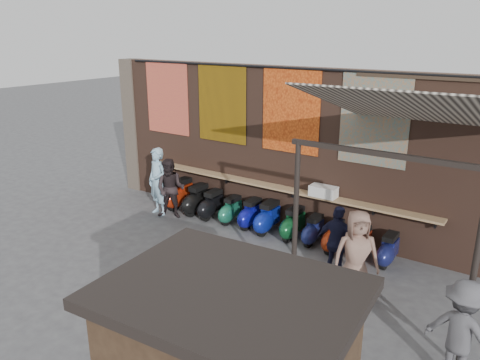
{
  "coord_description": "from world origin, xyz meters",
  "views": [
    {
      "loc": [
        5.47,
        -7.23,
        4.8
      ],
      "look_at": [
        -0.27,
        1.2,
        1.53
      ],
      "focal_mm": 35.0,
      "sensor_mm": 36.0,
      "label": 1
    }
  ],
  "objects_px": {
    "diner_right": "(171,189)",
    "shopper_tan": "(356,255)",
    "shelf_box": "(323,191)",
    "scooter_stool_2": "(212,205)",
    "scooter_stool_7": "(313,231)",
    "diner_left": "(158,182)",
    "shopper_grey": "(461,333)",
    "scooter_stool_0": "(180,194)",
    "scooter_stool_6": "(293,224)",
    "scooter_stool_10": "(388,250)",
    "scooter_stool_9": "(361,243)",
    "scooter_stool_5": "(268,218)",
    "scooter_stool_3": "(231,210)",
    "scooter_stool_4": "(251,214)",
    "scooter_stool_1": "(197,200)",
    "scooter_stool_8": "(334,237)",
    "shopper_navy": "(338,243)"
  },
  "relations": [
    {
      "from": "scooter_stool_4",
      "to": "scooter_stool_9",
      "type": "relative_size",
      "value": 1.07
    },
    {
      "from": "shelf_box",
      "to": "scooter_stool_1",
      "type": "xyz_separation_m",
      "value": [
        -3.55,
        -0.31,
        -0.85
      ]
    },
    {
      "from": "shelf_box",
      "to": "scooter_stool_2",
      "type": "xyz_separation_m",
      "value": [
        -3.02,
        -0.34,
        -0.88
      ]
    },
    {
      "from": "scooter_stool_3",
      "to": "shopper_grey",
      "type": "height_order",
      "value": "shopper_grey"
    },
    {
      "from": "shopper_grey",
      "to": "shopper_tan",
      "type": "relative_size",
      "value": 0.91
    },
    {
      "from": "shopper_grey",
      "to": "diner_right",
      "type": "bearing_deg",
      "value": -4.99
    },
    {
      "from": "shelf_box",
      "to": "scooter_stool_2",
      "type": "height_order",
      "value": "shelf_box"
    },
    {
      "from": "scooter_stool_10",
      "to": "scooter_stool_9",
      "type": "bearing_deg",
      "value": 176.55
    },
    {
      "from": "shelf_box",
      "to": "scooter_stool_1",
      "type": "relative_size",
      "value": 0.75
    },
    {
      "from": "scooter_stool_0",
      "to": "shopper_navy",
      "type": "relative_size",
      "value": 0.57
    },
    {
      "from": "scooter_stool_9",
      "to": "shopper_tan",
      "type": "relative_size",
      "value": 0.41
    },
    {
      "from": "scooter_stool_10",
      "to": "shopper_tan",
      "type": "relative_size",
      "value": 0.42
    },
    {
      "from": "scooter_stool_4",
      "to": "shopper_tan",
      "type": "height_order",
      "value": "shopper_tan"
    },
    {
      "from": "scooter_stool_6",
      "to": "scooter_stool_4",
      "type": "bearing_deg",
      "value": -179.54
    },
    {
      "from": "scooter_stool_0",
      "to": "scooter_stool_6",
      "type": "height_order",
      "value": "scooter_stool_0"
    },
    {
      "from": "scooter_stool_9",
      "to": "scooter_stool_10",
      "type": "xyz_separation_m",
      "value": [
        0.62,
        -0.04,
        0.0
      ]
    },
    {
      "from": "scooter_stool_10",
      "to": "diner_left",
      "type": "relative_size",
      "value": 0.39
    },
    {
      "from": "scooter_stool_4",
      "to": "diner_left",
      "type": "height_order",
      "value": "diner_left"
    },
    {
      "from": "scooter_stool_1",
      "to": "scooter_stool_4",
      "type": "xyz_separation_m",
      "value": [
        1.73,
        0.04,
        -0.03
      ]
    },
    {
      "from": "scooter_stool_4",
      "to": "shopper_tan",
      "type": "xyz_separation_m",
      "value": [
        3.37,
        -1.66,
        0.5
      ]
    },
    {
      "from": "diner_right",
      "to": "shopper_navy",
      "type": "height_order",
      "value": "diner_right"
    },
    {
      "from": "scooter_stool_3",
      "to": "shopper_grey",
      "type": "xyz_separation_m",
      "value": [
        5.99,
        -2.92,
        0.45
      ]
    },
    {
      "from": "scooter_stool_5",
      "to": "diner_right",
      "type": "bearing_deg",
      "value": -167.48
    },
    {
      "from": "scooter_stool_9",
      "to": "scooter_stool_10",
      "type": "height_order",
      "value": "scooter_stool_10"
    },
    {
      "from": "scooter_stool_6",
      "to": "shopper_navy",
      "type": "distance_m",
      "value": 2.01
    },
    {
      "from": "scooter_stool_8",
      "to": "scooter_stool_10",
      "type": "relative_size",
      "value": 1.01
    },
    {
      "from": "scooter_stool_8",
      "to": "shopper_navy",
      "type": "distance_m",
      "value": 1.28
    },
    {
      "from": "scooter_stool_0",
      "to": "shelf_box",
      "type": "bearing_deg",
      "value": 3.41
    },
    {
      "from": "scooter_stool_2",
      "to": "scooter_stool_8",
      "type": "xyz_separation_m",
      "value": [
        3.48,
        0.01,
        -0.02
      ]
    },
    {
      "from": "scooter_stool_2",
      "to": "scooter_stool_5",
      "type": "height_order",
      "value": "scooter_stool_5"
    },
    {
      "from": "scooter_stool_2",
      "to": "diner_right",
      "type": "distance_m",
      "value": 1.17
    },
    {
      "from": "scooter_stool_1",
      "to": "scooter_stool_7",
      "type": "distance_m",
      "value": 3.47
    },
    {
      "from": "scooter_stool_1",
      "to": "diner_right",
      "type": "height_order",
      "value": "diner_right"
    },
    {
      "from": "scooter_stool_7",
      "to": "shopper_tan",
      "type": "relative_size",
      "value": 0.41
    },
    {
      "from": "scooter_stool_5",
      "to": "scooter_stool_6",
      "type": "bearing_deg",
      "value": 4.12
    },
    {
      "from": "scooter_stool_3",
      "to": "shopper_grey",
      "type": "bearing_deg",
      "value": -26.0
    },
    {
      "from": "diner_left",
      "to": "scooter_stool_9",
      "type": "bearing_deg",
      "value": 19.4
    },
    {
      "from": "scooter_stool_6",
      "to": "scooter_stool_9",
      "type": "distance_m",
      "value": 1.69
    },
    {
      "from": "shelf_box",
      "to": "shopper_tan",
      "type": "relative_size",
      "value": 0.36
    },
    {
      "from": "scooter_stool_6",
      "to": "scooter_stool_8",
      "type": "relative_size",
      "value": 1.09
    },
    {
      "from": "shelf_box",
      "to": "scooter_stool_0",
      "type": "distance_m",
      "value": 4.29
    },
    {
      "from": "diner_left",
      "to": "shopper_grey",
      "type": "relative_size",
      "value": 1.17
    },
    {
      "from": "scooter_stool_0",
      "to": "scooter_stool_10",
      "type": "xyz_separation_m",
      "value": [
        5.9,
        -0.07,
        -0.07
      ]
    },
    {
      "from": "diner_right",
      "to": "shopper_tan",
      "type": "bearing_deg",
      "value": -33.94
    },
    {
      "from": "scooter_stool_3",
      "to": "scooter_stool_7",
      "type": "xyz_separation_m",
      "value": [
        2.33,
        0.04,
        -0.01
      ]
    },
    {
      "from": "scooter_stool_1",
      "to": "scooter_stool_2",
      "type": "relative_size",
      "value": 1.07
    },
    {
      "from": "scooter_stool_2",
      "to": "scooter_stool_6",
      "type": "relative_size",
      "value": 0.98
    },
    {
      "from": "shelf_box",
      "to": "scooter_stool_7",
      "type": "relative_size",
      "value": 0.88
    },
    {
      "from": "shelf_box",
      "to": "scooter_stool_6",
      "type": "bearing_deg",
      "value": -156.82
    },
    {
      "from": "diner_right",
      "to": "scooter_stool_2",
      "type": "bearing_deg",
      "value": 8.07
    }
  ]
}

